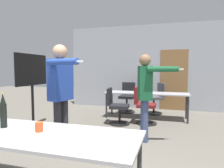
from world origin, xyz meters
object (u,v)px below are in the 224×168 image
Objects in this scene: office_chair_far_right at (156,99)px; beer_bottle at (3,111)px; office_chair_near_pushed at (117,107)px; drink_cup at (39,127)px; office_chair_mid_tucked at (127,98)px; person_left_plaid at (61,86)px; office_chair_far_left at (144,107)px; tv_screen at (32,82)px; person_right_polo at (145,89)px.

office_chair_far_right is 4.78m from beer_bottle.
office_chair_near_pushed is 3.10m from drink_cup.
drink_cup is at bearing -2.18° from beer_bottle.
office_chair_far_right reaches higher than drink_cup.
office_chair_near_pushed is 3.14m from beer_bottle.
office_chair_far_right is at bearing -179.81° from office_chair_mid_tucked.
office_chair_far_left is at bearing 167.78° from person_left_plaid.
office_chair_mid_tucked is 9.44× the size of drink_cup.
person_left_plaid reaches higher than office_chair_far_left.
tv_screen is 1.69m from person_left_plaid.
office_chair_near_pushed is (1.80, 0.90, -0.66)m from tv_screen.
person_left_plaid is 1.87× the size of office_chair_far_right.
tv_screen is at bearing 121.47° from beer_bottle.
tv_screen is at bearing -65.90° from office_chair_far_left.
person_left_plaid reaches higher than person_right_polo.
office_chair_far_left reaches higher than drink_cup.
tv_screen is at bearing 129.56° from drink_cup.
office_chair_near_pushed is (0.44, 1.90, -0.68)m from person_left_plaid.
person_right_polo is 1.74× the size of office_chair_far_right.
tv_screen is at bearing -107.42° from person_right_polo.
beer_bottle is at bearing -19.46° from office_chair_far_left.
office_chair_far_right is 1.03× the size of office_chair_far_left.
beer_bottle is at bearing -15.27° from office_chair_near_pushed.
tv_screen is 1.04× the size of person_right_polo.
office_chair_far_right is 9.45× the size of drink_cup.
office_chair_mid_tucked is at bearing -171.52° from person_left_plaid.
person_right_polo is 1.75× the size of office_chair_mid_tucked.
person_right_polo is at bearing 67.93° from drink_cup.
person_left_plaid reaches higher than tv_screen.
tv_screen is at bearing -69.79° from office_chair_near_pushed.
office_chair_mid_tucked is at bearing -175.95° from person_right_polo.
person_left_plaid is at bearing -70.03° from person_right_polo.
beer_bottle is at bearing 85.47° from office_chair_mid_tucked.
office_chair_mid_tucked reaches higher than office_chair_near_pushed.
office_chair_far_right is 4.68m from drink_cup.
tv_screen reaches higher than drink_cup.
person_left_plaid is 1.17m from beer_bottle.
office_chair_mid_tucked is 1.05× the size of office_chair_near_pushed.
person_right_polo reaches higher than office_chair_near_pushed.
person_left_plaid is at bearing 87.85° from beer_bottle.
office_chair_far_left is (-0.19, 1.21, -0.57)m from person_right_polo.
office_chair_near_pushed is at bearing -63.46° from tv_screen.
office_chair_mid_tucked is at bearing 90.52° from drink_cup.
office_chair_near_pushed is at bearing 89.91° from drink_cup.
office_chair_far_right reaches higher than office_chair_near_pushed.
person_left_plaid is 1.92× the size of office_chair_far_left.
drink_cup is at bearing -6.41° from office_chair_near_pushed.
beer_bottle is at bearing 12.88° from person_left_plaid.
office_chair_mid_tucked is at bearing 57.87° from office_chair_far_right.
office_chair_near_pushed is at bearing 118.44° from office_chair_far_right.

